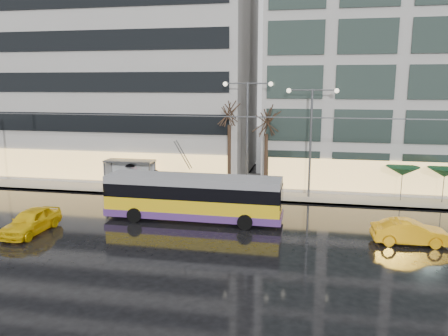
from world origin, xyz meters
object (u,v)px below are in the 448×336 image
(bus_shelter, at_px, (127,168))
(taxi_a, at_px, (31,221))
(trolleybus, at_px, (193,199))
(street_lamp_near, at_px, (247,122))

(bus_shelter, height_order, taxi_a, bus_shelter)
(trolleybus, distance_m, taxi_a, 10.12)
(trolleybus, xyz_separation_m, bus_shelter, (-7.79, 7.16, 0.48))
(trolleybus, height_order, street_lamp_near, street_lamp_near)
(taxi_a, bearing_deg, street_lamp_near, 45.87)
(bus_shelter, relative_size, street_lamp_near, 0.47)
(trolleybus, relative_size, bus_shelter, 2.81)
(street_lamp_near, bearing_deg, taxi_a, -135.14)
(bus_shelter, height_order, street_lamp_near, street_lamp_near)
(bus_shelter, distance_m, street_lamp_near, 11.14)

